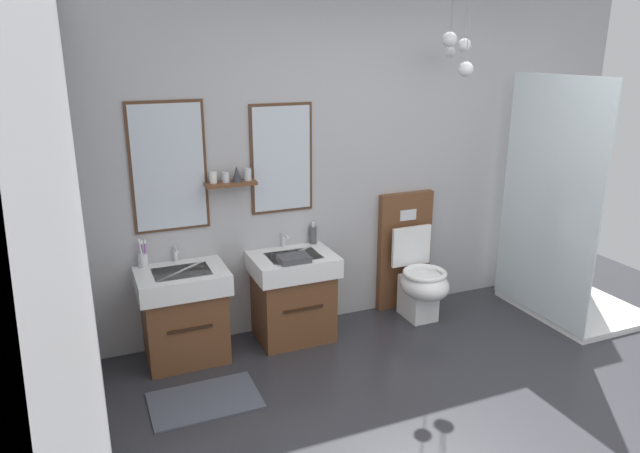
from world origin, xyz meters
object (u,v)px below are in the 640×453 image
soap_dispenser (313,235)px  shower_tray (564,265)px  toilet (414,271)px  toothbrush_cup (143,259)px  vanity_sink_left (184,312)px  vanity_sink_right (293,294)px  folded_hand_towel (294,259)px

soap_dispenser → shower_tray: 2.09m
toilet → toothbrush_cup: bearing=175.6°
toothbrush_cup → toilet: bearing=-4.4°
soap_dispenser → vanity_sink_left: bearing=-170.5°
soap_dispenser → shower_tray: shower_tray is taller
vanity_sink_right → toilet: bearing=0.3°
toothbrush_cup → soap_dispenser: bearing=0.4°
vanity_sink_left → shower_tray: 3.05m
toilet → folded_hand_towel: 1.16m
toilet → shower_tray: 1.23m
soap_dispenser → folded_hand_towel: (-0.28, -0.32, -0.05)m
folded_hand_towel → soap_dispenser: bearing=49.2°
vanity_sink_left → shower_tray: shower_tray is taller
soap_dispenser → toilet: bearing=-11.7°
shower_tray → toilet: bearing=157.3°
vanity_sink_right → shower_tray: (2.20, -0.47, 0.07)m
shower_tray → toothbrush_cup: bearing=168.9°
vanity_sink_left → folded_hand_towel: bearing=-10.6°
toothbrush_cup → soap_dispenser: (1.28, 0.01, 0.01)m
toothbrush_cup → folded_hand_towel: size_ratio=0.95×
toilet → shower_tray: bearing=-22.7°
toilet → toothbrush_cup: (-2.11, 0.16, 0.35)m
toothbrush_cup → shower_tray: (3.24, -0.64, -0.30)m
vanity_sink_right → toilet: toilet is taller
vanity_sink_left → soap_dispenser: (1.05, 0.18, 0.39)m
vanity_sink_left → vanity_sink_right: 0.82m
vanity_sink_left → toothbrush_cup: 0.47m
toothbrush_cup → soap_dispenser: toothbrush_cup is taller
vanity_sink_right → soap_dispenser: 0.49m
toothbrush_cup → shower_tray: size_ratio=0.11×
toothbrush_cup → folded_hand_towel: (1.00, -0.31, -0.03)m
vanity_sink_left → soap_dispenser: bearing=9.5°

